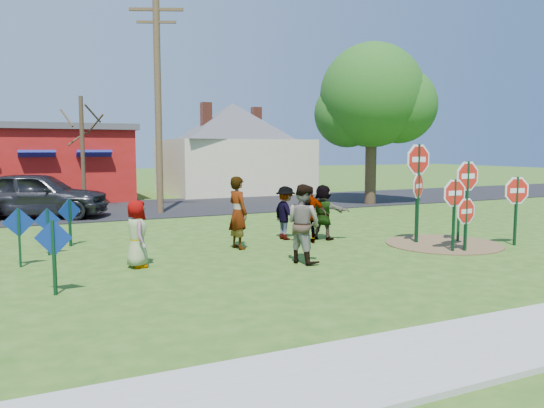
{
  "coord_description": "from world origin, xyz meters",
  "views": [
    {
      "loc": [
        -6.15,
        -12.25,
        2.69
      ],
      "look_at": [
        0.14,
        1.09,
        1.14
      ],
      "focal_mm": 35.0,
      "sensor_mm": 36.0,
      "label": 1
    }
  ],
  "objects_px": {
    "utility_pole": "(158,100)",
    "stop_sign_a": "(454,199)",
    "person_a": "(137,234)",
    "stop_sign_b": "(418,168)",
    "suv": "(38,195)",
    "stop_sign_d": "(460,190)",
    "stop_sign_c": "(467,185)",
    "person_b": "(238,213)",
    "leafy_tree": "(374,101)"
  },
  "relations": [
    {
      "from": "utility_pole",
      "to": "stop_sign_a",
      "type": "bearing_deg",
      "value": -66.53
    },
    {
      "from": "stop_sign_a",
      "to": "person_a",
      "type": "xyz_separation_m",
      "value": [
        -7.78,
        1.72,
        -0.62
      ]
    },
    {
      "from": "stop_sign_a",
      "to": "person_a",
      "type": "distance_m",
      "value": 7.99
    },
    {
      "from": "stop_sign_b",
      "to": "suv",
      "type": "bearing_deg",
      "value": 127.32
    },
    {
      "from": "stop_sign_d",
      "to": "stop_sign_c",
      "type": "bearing_deg",
      "value": -157.9
    },
    {
      "from": "person_a",
      "to": "suv",
      "type": "distance_m",
      "value": 10.31
    },
    {
      "from": "stop_sign_a",
      "to": "stop_sign_b",
      "type": "bearing_deg",
      "value": 90.31
    },
    {
      "from": "person_a",
      "to": "suv",
      "type": "xyz_separation_m",
      "value": [
        -1.79,
        10.15,
        0.16
      ]
    },
    {
      "from": "stop_sign_d",
      "to": "person_a",
      "type": "xyz_separation_m",
      "value": [
        -9.0,
        0.66,
        -0.74
      ]
    },
    {
      "from": "stop_sign_b",
      "to": "suv",
      "type": "relative_size",
      "value": 0.57
    },
    {
      "from": "stop_sign_a",
      "to": "suv",
      "type": "relative_size",
      "value": 0.39
    },
    {
      "from": "stop_sign_c",
      "to": "person_a",
      "type": "height_order",
      "value": "stop_sign_c"
    },
    {
      "from": "stop_sign_c",
      "to": "person_a",
      "type": "distance_m",
      "value": 8.48
    },
    {
      "from": "stop_sign_c",
      "to": "person_b",
      "type": "xyz_separation_m",
      "value": [
        -5.36,
        2.79,
        -0.76
      ]
    },
    {
      "from": "stop_sign_d",
      "to": "person_a",
      "type": "bearing_deg",
      "value": 144.36
    },
    {
      "from": "utility_pole",
      "to": "stop_sign_b",
      "type": "bearing_deg",
      "value": -63.5
    },
    {
      "from": "stop_sign_b",
      "to": "utility_pole",
      "type": "height_order",
      "value": "utility_pole"
    },
    {
      "from": "person_a",
      "to": "utility_pole",
      "type": "height_order",
      "value": "utility_pole"
    },
    {
      "from": "person_a",
      "to": "stop_sign_a",
      "type": "bearing_deg",
      "value": -103.0
    },
    {
      "from": "stop_sign_d",
      "to": "person_b",
      "type": "xyz_separation_m",
      "value": [
        -6.1,
        1.78,
        -0.53
      ]
    },
    {
      "from": "utility_pole",
      "to": "leafy_tree",
      "type": "bearing_deg",
      "value": -4.45
    },
    {
      "from": "stop_sign_c",
      "to": "leafy_tree",
      "type": "xyz_separation_m",
      "value": [
        4.67,
        10.56,
        3.18
      ]
    },
    {
      "from": "person_a",
      "to": "stop_sign_b",
      "type": "bearing_deg",
      "value": -92.59
    },
    {
      "from": "stop_sign_c",
      "to": "utility_pole",
      "type": "height_order",
      "value": "utility_pole"
    },
    {
      "from": "utility_pole",
      "to": "stop_sign_c",
      "type": "bearing_deg",
      "value": -64.46
    },
    {
      "from": "stop_sign_b",
      "to": "person_b",
      "type": "height_order",
      "value": "stop_sign_b"
    },
    {
      "from": "stop_sign_a",
      "to": "utility_pole",
      "type": "relative_size",
      "value": 0.23
    },
    {
      "from": "suv",
      "to": "leafy_tree",
      "type": "height_order",
      "value": "leafy_tree"
    },
    {
      "from": "stop_sign_b",
      "to": "leafy_tree",
      "type": "height_order",
      "value": "leafy_tree"
    },
    {
      "from": "person_a",
      "to": "utility_pole",
      "type": "xyz_separation_m",
      "value": [
        2.83,
        9.67,
        3.86
      ]
    },
    {
      "from": "stop_sign_d",
      "to": "leafy_tree",
      "type": "height_order",
      "value": "leafy_tree"
    },
    {
      "from": "person_b",
      "to": "suv",
      "type": "bearing_deg",
      "value": 17.23
    },
    {
      "from": "stop_sign_a",
      "to": "stop_sign_d",
      "type": "relative_size",
      "value": 0.95
    },
    {
      "from": "person_a",
      "to": "suv",
      "type": "height_order",
      "value": "suv"
    },
    {
      "from": "stop_sign_a",
      "to": "utility_pole",
      "type": "height_order",
      "value": "utility_pole"
    },
    {
      "from": "person_b",
      "to": "leafy_tree",
      "type": "relative_size",
      "value": 0.26
    },
    {
      "from": "person_a",
      "to": "person_b",
      "type": "distance_m",
      "value": 3.11
    },
    {
      "from": "stop_sign_b",
      "to": "suv",
      "type": "distance_m",
      "value": 14.22
    },
    {
      "from": "utility_pole",
      "to": "person_b",
      "type": "bearing_deg",
      "value": -89.57
    },
    {
      "from": "stop_sign_c",
      "to": "leafy_tree",
      "type": "distance_m",
      "value": 11.98
    },
    {
      "from": "stop_sign_d",
      "to": "person_b",
      "type": "bearing_deg",
      "value": 132.34
    },
    {
      "from": "stop_sign_b",
      "to": "leafy_tree",
      "type": "xyz_separation_m",
      "value": [
        5.13,
        9.17,
        2.78
      ]
    },
    {
      "from": "person_a",
      "to": "stop_sign_c",
      "type": "bearing_deg",
      "value": -101.97
    },
    {
      "from": "person_b",
      "to": "stop_sign_b",
      "type": "bearing_deg",
      "value": -116.1
    },
    {
      "from": "stop_sign_b",
      "to": "stop_sign_d",
      "type": "distance_m",
      "value": 1.41
    },
    {
      "from": "stop_sign_a",
      "to": "stop_sign_b",
      "type": "xyz_separation_m",
      "value": [
        0.02,
        1.44,
        0.75
      ]
    },
    {
      "from": "stop_sign_d",
      "to": "leafy_tree",
      "type": "bearing_deg",
      "value": 36.23
    },
    {
      "from": "stop_sign_c",
      "to": "person_b",
      "type": "bearing_deg",
      "value": 150.24
    },
    {
      "from": "stop_sign_a",
      "to": "person_a",
      "type": "height_order",
      "value": "stop_sign_a"
    },
    {
      "from": "stop_sign_c",
      "to": "stop_sign_d",
      "type": "height_order",
      "value": "stop_sign_c"
    }
  ]
}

